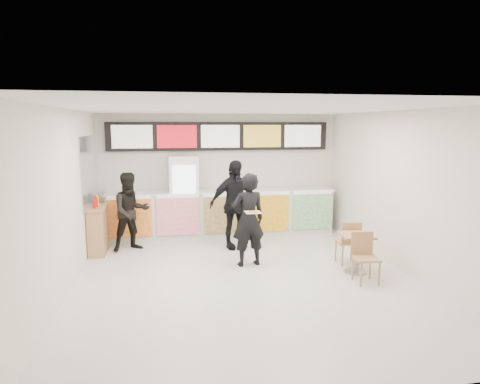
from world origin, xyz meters
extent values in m
plane|color=beige|center=(0.00, 0.00, 0.00)|extent=(7.00, 7.00, 0.00)
plane|color=white|center=(0.00, 0.00, 3.00)|extent=(7.00, 7.00, 0.00)
plane|color=silver|center=(0.00, 3.50, 1.50)|extent=(6.00, 0.00, 6.00)
plane|color=silver|center=(-3.00, 0.00, 1.50)|extent=(0.00, 7.00, 7.00)
plane|color=silver|center=(3.00, 0.00, 1.50)|extent=(0.00, 7.00, 7.00)
cube|color=silver|center=(0.00, 3.10, 0.55)|extent=(5.50, 0.70, 1.10)
cube|color=silver|center=(0.00, 3.10, 1.12)|extent=(5.56, 0.76, 0.04)
cube|color=red|center=(-2.20, 2.72, 0.61)|extent=(0.99, 0.02, 0.90)
cube|color=#E533A5|center=(-1.10, 2.72, 0.61)|extent=(0.99, 0.02, 0.90)
cube|color=brown|center=(0.00, 2.72, 0.61)|extent=(0.99, 0.02, 0.90)
cube|color=yellow|center=(1.10, 2.72, 0.61)|extent=(0.99, 0.02, 0.90)
cube|color=#24903E|center=(2.20, 2.72, 0.61)|extent=(0.99, 0.02, 0.90)
cube|color=black|center=(0.00, 3.42, 2.45)|extent=(5.50, 0.12, 0.70)
cube|color=silver|center=(-2.12, 3.35, 2.45)|extent=(0.95, 0.02, 0.55)
cube|color=red|center=(-1.06, 3.35, 2.45)|extent=(0.95, 0.02, 0.55)
cube|color=white|center=(0.00, 3.35, 2.45)|extent=(0.95, 0.02, 0.55)
cube|color=gold|center=(1.06, 3.35, 2.45)|extent=(0.95, 0.02, 0.55)
cube|color=white|center=(2.12, 3.35, 2.45)|extent=(0.95, 0.02, 0.55)
cube|color=white|center=(-0.93, 3.12, 1.00)|extent=(0.70, 0.65, 2.00)
cube|color=white|center=(-0.93, 2.78, 1.05)|extent=(0.54, 0.02, 1.50)
cylinder|color=#1B901A|center=(-1.14, 2.82, 0.45)|extent=(0.07, 0.07, 0.22)
cylinder|color=orange|center=(-1.00, 2.82, 0.45)|extent=(0.07, 0.07, 0.22)
cylinder|color=red|center=(-0.86, 2.82, 0.45)|extent=(0.07, 0.07, 0.22)
cylinder|color=#1B29CE|center=(-0.72, 2.82, 0.45)|extent=(0.07, 0.07, 0.22)
cylinder|color=orange|center=(-1.14, 2.82, 0.83)|extent=(0.07, 0.07, 0.22)
cylinder|color=red|center=(-1.00, 2.82, 0.83)|extent=(0.07, 0.07, 0.22)
cylinder|color=#1B29CE|center=(-0.86, 2.82, 0.83)|extent=(0.07, 0.07, 0.22)
cylinder|color=#1B901A|center=(-0.72, 2.82, 0.83)|extent=(0.07, 0.07, 0.22)
cylinder|color=red|center=(-1.14, 2.82, 1.21)|extent=(0.07, 0.07, 0.22)
cylinder|color=#1B29CE|center=(-1.00, 2.82, 1.21)|extent=(0.07, 0.07, 0.22)
cylinder|color=#1B901A|center=(-0.86, 2.82, 1.21)|extent=(0.07, 0.07, 0.22)
cylinder|color=orange|center=(-0.72, 2.82, 1.21)|extent=(0.07, 0.07, 0.22)
cylinder|color=#1B29CE|center=(-1.14, 2.82, 1.59)|extent=(0.07, 0.07, 0.22)
cylinder|color=#1B901A|center=(-1.00, 2.82, 1.59)|extent=(0.07, 0.07, 0.22)
cylinder|color=orange|center=(-0.86, 2.82, 1.59)|extent=(0.07, 0.07, 0.22)
cylinder|color=red|center=(-0.72, 2.82, 1.59)|extent=(0.07, 0.07, 0.22)
cube|color=#B2B7BF|center=(-2.99, 2.45, 1.75)|extent=(0.01, 2.00, 1.50)
imported|color=black|center=(0.19, 0.75, 0.91)|extent=(0.73, 0.55, 1.82)
imported|color=black|center=(-2.13, 2.22, 0.86)|extent=(1.01, 0.91, 1.72)
imported|color=black|center=(0.12, 2.00, 0.99)|extent=(1.24, 0.76, 1.97)
cube|color=beige|center=(0.19, 0.30, 1.15)|extent=(0.28, 0.28, 0.01)
cone|color=#CC7233|center=(0.19, 0.30, 1.16)|extent=(0.36, 0.36, 0.02)
cube|color=tan|center=(2.09, -0.02, 0.71)|extent=(0.65, 0.65, 0.04)
cylinder|color=gray|center=(2.09, -0.02, 0.35)|extent=(0.08, 0.08, 0.70)
cylinder|color=gray|center=(2.09, -0.02, 0.01)|extent=(0.43, 0.43, 0.03)
cube|color=tan|center=(2.02, -0.55, 0.44)|extent=(0.45, 0.45, 0.04)
cube|color=tan|center=(2.02, -0.36, 0.66)|extent=(0.39, 0.07, 0.41)
cube|color=tan|center=(2.15, 0.52, 0.44)|extent=(0.45, 0.45, 0.04)
cube|color=tan|center=(2.15, 0.33, 0.66)|extent=(0.39, 0.07, 0.41)
cube|color=tan|center=(-2.82, 2.10, 0.49)|extent=(0.32, 0.87, 0.97)
cube|color=tan|center=(-2.82, 2.10, 1.00)|extent=(0.37, 0.91, 0.04)
cylinder|color=red|center=(-2.82, 1.86, 1.11)|extent=(0.06, 0.06, 0.19)
cylinder|color=red|center=(-2.82, 2.05, 1.11)|extent=(0.06, 0.06, 0.19)
cylinder|color=yellow|center=(-2.82, 2.23, 1.11)|extent=(0.06, 0.06, 0.19)
cylinder|color=brown|center=(-2.82, 2.41, 1.11)|extent=(0.06, 0.06, 0.19)
camera|label=1|loc=(-1.39, -7.19, 2.73)|focal=32.00mm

